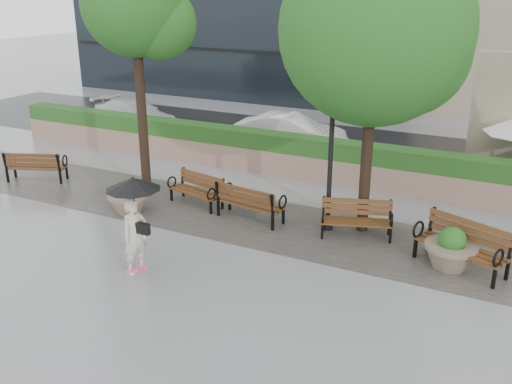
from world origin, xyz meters
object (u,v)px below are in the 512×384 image
at_px(bench_2, 250,210).
at_px(car_left, 135,115).
at_px(bench_4, 460,255).
at_px(planter_right, 451,252).
at_px(bench_3, 356,227).
at_px(planter_left, 128,200).
at_px(lamppost, 330,166).
at_px(car_right, 290,132).
at_px(bench_1, 197,196).
at_px(pedestrian, 134,216).
at_px(bench_0, 37,172).

xyz_separation_m(bench_2, car_left, (-9.15, 6.78, 0.33)).
xyz_separation_m(bench_4, planter_right, (-0.20, -0.05, 0.06)).
bearing_deg(bench_3, planter_left, 172.72).
distance_m(bench_4, planter_left, 8.73).
bearing_deg(lamppost, planter_left, -165.34).
relative_size(lamppost, car_right, 0.94).
bearing_deg(bench_4, bench_3, -170.17).
bearing_deg(car_left, bench_1, -119.59).
height_order(planter_left, lamppost, lamppost).
height_order(bench_2, planter_left, bench_2).
relative_size(bench_3, pedestrian, 0.86).
bearing_deg(planter_left, bench_2, 17.21).
bearing_deg(planter_left, car_left, 126.95).
relative_size(bench_4, pedestrian, 1.00).
xyz_separation_m(car_right, pedestrian, (0.93, -10.44, 0.62)).
bearing_deg(bench_1, bench_3, 11.97).
bearing_deg(planter_right, bench_2, 175.76).
distance_m(planter_left, pedestrian, 3.69).
distance_m(bench_4, pedestrian, 7.19).
xyz_separation_m(bench_2, car_right, (-1.80, 6.78, 0.39)).
xyz_separation_m(bench_1, car_left, (-7.27, 6.49, 0.36)).
height_order(planter_right, lamppost, lamppost).
height_order(bench_3, pedestrian, pedestrian).
bearing_deg(pedestrian, bench_2, 0.50).
relative_size(planter_left, planter_right, 0.95).
relative_size(bench_0, car_right, 0.47).
bearing_deg(bench_4, bench_2, -161.29).
distance_m(bench_2, planter_left, 3.43).
relative_size(bench_2, pedestrian, 0.90).
relative_size(bench_1, bench_4, 0.82).
bearing_deg(car_left, bench_0, -155.33).
bearing_deg(bench_0, planter_left, 147.12).
relative_size(bench_4, car_left, 0.50).
xyz_separation_m(bench_1, bench_2, (1.88, -0.29, 0.03)).
xyz_separation_m(bench_1, bench_3, (4.73, -0.06, 0.01)).
distance_m(bench_2, bench_3, 2.87).
height_order(bench_2, pedestrian, pedestrian).
bearing_deg(bench_0, bench_2, 159.28).
bearing_deg(car_left, bench_3, -106.47).
distance_m(bench_4, car_left, 16.22).
height_order(bench_2, lamppost, lamppost).
distance_m(bench_2, lamppost, 2.53).
xyz_separation_m(bench_0, car_right, (5.79, 6.99, 0.40)).
distance_m(bench_0, bench_2, 7.60).
distance_m(bench_2, car_right, 7.03).
relative_size(bench_0, planter_right, 1.69).
distance_m(bench_3, bench_4, 2.62).
bearing_deg(planter_right, lamppost, 166.40).
xyz_separation_m(car_left, car_right, (7.34, -0.00, 0.06)).
bearing_deg(car_left, car_right, -77.86).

